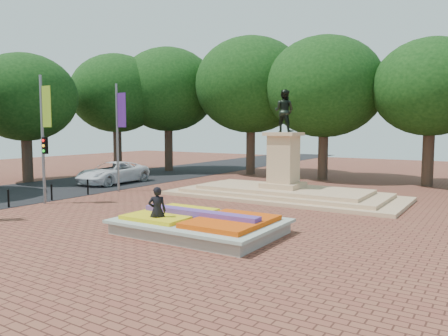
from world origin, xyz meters
name	(u,v)px	position (x,y,z in m)	size (l,w,h in m)	color
ground	(208,221)	(0.00, 0.00, 0.00)	(90.00, 90.00, 0.00)	brown
asphalt_street	(76,185)	(-15.00, 5.00, 0.01)	(9.00, 90.00, 0.02)	black
flower_bed	(200,224)	(1.03, -2.00, 0.38)	(6.30, 4.30, 0.91)	gray
monument	(283,183)	(0.00, 8.00, 0.88)	(14.00, 6.00, 6.40)	tan
tree_row_back	(368,94)	(2.33, 18.00, 6.67)	(44.80, 8.80, 10.43)	#3A2920
tree_row_street	(31,99)	(-19.50, 4.67, 6.39)	(8.40, 25.40, 9.98)	#3A2920
banner_poles	(39,133)	(-10.08, -1.31, 3.88)	(0.88, 11.17, 7.00)	slate
bollard_row	(31,195)	(-10.70, -1.50, 0.53)	(0.12, 13.12, 0.98)	black
van	(113,173)	(-13.58, 7.22, 0.81)	(2.70, 5.86, 1.63)	white
pedestrian	(157,211)	(-0.25, -3.09, 0.95)	(0.69, 0.45, 1.90)	black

